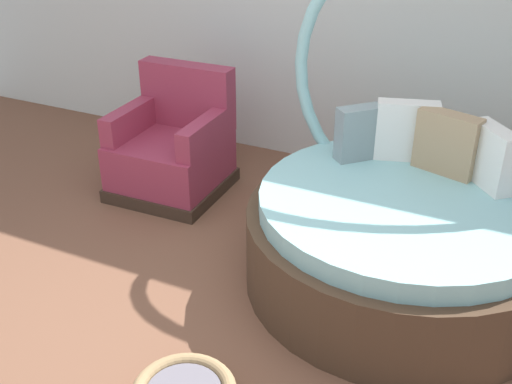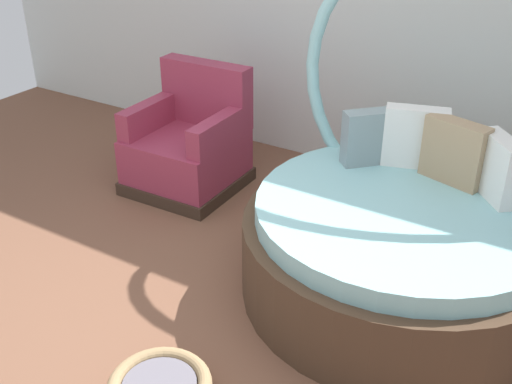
{
  "view_description": "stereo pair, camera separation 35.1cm",
  "coord_description": "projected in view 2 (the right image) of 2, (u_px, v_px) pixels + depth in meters",
  "views": [
    {
      "loc": [
        1.42,
        -2.19,
        2.34
      ],
      "look_at": [
        0.0,
        0.78,
        0.55
      ],
      "focal_mm": 43.67,
      "sensor_mm": 36.0,
      "label": 1
    },
    {
      "loc": [
        1.73,
        -2.02,
        2.34
      ],
      "look_at": [
        0.0,
        0.78,
        0.55
      ],
      "focal_mm": 43.67,
      "sensor_mm": 36.0,
      "label": 2
    }
  ],
  "objects": [
    {
      "name": "ground_plane",
      "position": [
        181.0,
        338.0,
        3.43
      ],
      "size": [
        8.0,
        8.0,
        0.02
      ],
      "primitive_type": "cube",
      "color": "brown"
    },
    {
      "name": "round_daybed",
      "position": [
        407.0,
        228.0,
        3.65
      ],
      "size": [
        1.87,
        1.87,
        2.07
      ],
      "color": "#473323",
      "rests_on": "ground_plane"
    },
    {
      "name": "red_armchair",
      "position": [
        190.0,
        146.0,
        4.87
      ],
      "size": [
        0.82,
        0.82,
        0.94
      ],
      "color": "#38281E",
      "rests_on": "ground_plane"
    }
  ]
}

